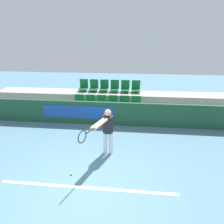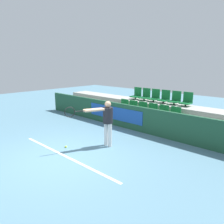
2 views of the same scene
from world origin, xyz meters
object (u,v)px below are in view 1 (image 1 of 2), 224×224
object	(u,v)px
stadium_chair_2	(101,103)
stadium_chair_4	(124,104)
stadium_chair_6	(84,86)
tennis_player	(107,128)
stadium_chair_9	(115,87)
stadium_chair_10	(125,88)
stadium_chair_0	(79,102)
stadium_chair_8	(104,87)
tennis_ball	(71,174)
stadium_chair_11	(136,88)
stadium_chair_3	(113,103)
stadium_chair_7	(94,87)
stadium_chair_1	(90,103)
stadium_chair_5	(136,104)

from	to	relation	value
stadium_chair_2	stadium_chair_4	xyz separation A→B (m)	(1.04, 0.00, 0.00)
stadium_chair_6	tennis_player	distance (m)	4.11
stadium_chair_6	stadium_chair_9	distance (m)	1.55
stadium_chair_2	stadium_chair_10	size ratio (longest dim) A/B	1.00
stadium_chair_0	stadium_chair_9	bearing A→B (deg)	32.69
stadium_chair_10	stadium_chair_0	bearing A→B (deg)	-154.30
stadium_chair_8	tennis_ball	distance (m)	4.90
stadium_chair_6	stadium_chair_8	bearing A→B (deg)	0.00
stadium_chair_4	stadium_chair_11	world-z (taller)	stadium_chair_11
stadium_chair_2	tennis_ball	world-z (taller)	stadium_chair_2
stadium_chair_3	stadium_chair_7	distance (m)	1.51
stadium_chair_6	tennis_player	size ratio (longest dim) A/B	0.38
stadium_chair_8	stadium_chair_9	distance (m)	0.52
stadium_chair_1	stadium_chair_6	xyz separation A→B (m)	(-0.52, 1.00, 0.47)
stadium_chair_5	stadium_chair_8	world-z (taller)	stadium_chair_8
stadium_chair_2	stadium_chair_3	size ratio (longest dim) A/B	1.00
stadium_chair_11	stadium_chair_1	bearing A→B (deg)	-154.30
stadium_chair_8	tennis_player	size ratio (longest dim) A/B	0.38
stadium_chair_3	stadium_chair_8	world-z (taller)	stadium_chair_8
stadium_chair_7	stadium_chair_1	bearing A→B (deg)	-90.00
stadium_chair_0	tennis_player	xyz separation A→B (m)	(1.62, -2.77, 0.23)
stadium_chair_5	tennis_ball	bearing A→B (deg)	-115.78
stadium_chair_4	stadium_chair_0	bearing A→B (deg)	180.00
stadium_chair_6	tennis_player	xyz separation A→B (m)	(1.62, -3.77, -0.24)
stadium_chair_2	stadium_chair_9	bearing A→B (deg)	62.55
stadium_chair_2	stadium_chair_6	size ratio (longest dim) A/B	1.00
stadium_chair_4	stadium_chair_11	bearing A→B (deg)	62.55
stadium_chair_1	stadium_chair_7	size ratio (longest dim) A/B	1.00
stadium_chair_10	stadium_chair_8	bearing A→B (deg)	180.00
stadium_chair_4	stadium_chair_10	world-z (taller)	stadium_chair_10
stadium_chair_4	stadium_chair_2	bearing A→B (deg)	180.00
stadium_chair_2	tennis_ball	xyz separation A→B (m)	(-0.27, -3.76, -0.67)
stadium_chair_10	stadium_chair_1	bearing A→B (deg)	-147.31
stadium_chair_10	stadium_chair_5	bearing A→B (deg)	-62.55
stadium_chair_2	stadium_chair_10	xyz separation A→B (m)	(1.04, 1.00, 0.47)
stadium_chair_1	stadium_chair_5	size ratio (longest dim) A/B	1.00
stadium_chair_7	tennis_ball	distance (m)	4.90
stadium_chair_2	stadium_chair_11	size ratio (longest dim) A/B	1.00
stadium_chair_2	stadium_chair_4	distance (m)	1.04
stadium_chair_5	stadium_chair_10	xyz separation A→B (m)	(-0.52, 1.00, 0.47)
stadium_chair_3	stadium_chair_9	size ratio (longest dim) A/B	1.00
stadium_chair_3	tennis_ball	xyz separation A→B (m)	(-0.78, -3.76, -0.67)
tennis_ball	stadium_chair_2	bearing A→B (deg)	85.97
stadium_chair_1	stadium_chair_9	world-z (taller)	stadium_chair_9
stadium_chair_4	tennis_player	bearing A→B (deg)	-99.25
stadium_chair_1	stadium_chair_8	world-z (taller)	stadium_chair_8
stadium_chair_10	tennis_player	distance (m)	3.80
stadium_chair_4	tennis_player	world-z (taller)	tennis_player
stadium_chair_9	tennis_ball	bearing A→B (deg)	-99.34
stadium_chair_1	stadium_chair_9	bearing A→B (deg)	43.91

